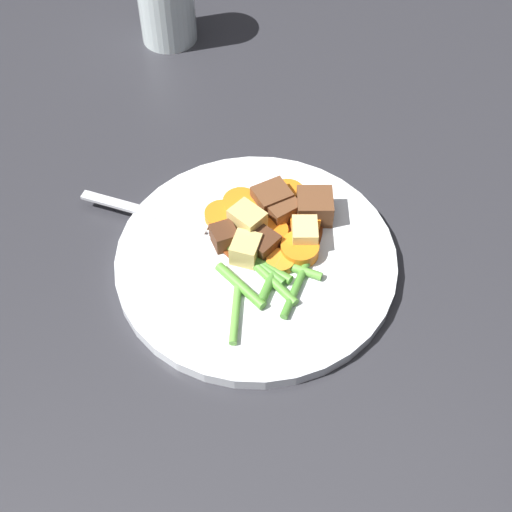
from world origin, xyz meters
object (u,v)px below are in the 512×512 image
object	(u,v)px
potato_chunk_1	(305,234)
meat_chunk_0	(283,211)
meat_chunk_1	(224,236)
carrot_slice_5	(300,252)
potato_chunk_2	(247,222)
fork	(170,218)
carrot_slice_3	(241,204)
carrot_slice_1	(273,232)
meat_chunk_3	(272,199)
carrot_slice_7	(296,208)
meat_chunk_2	(315,207)
carrot_slice_6	(305,223)
carrot_slice_2	(287,194)
dinner_plate	(256,260)
meat_chunk_4	(261,243)
carrot_slice_4	(222,216)
carrot_slice_0	(280,262)
potato_chunk_0	(246,252)

from	to	relation	value
potato_chunk_1	meat_chunk_0	size ratio (longest dim) A/B	0.92
meat_chunk_0	meat_chunk_1	bearing A→B (deg)	114.94
carrot_slice_5	potato_chunk_2	bearing A→B (deg)	55.01
meat_chunk_1	fork	bearing A→B (deg)	58.18
carrot_slice_3	potato_chunk_2	size ratio (longest dim) A/B	1.14
carrot_slice_1	meat_chunk_3	xyz separation A→B (m)	(0.04, -0.00, 0.01)
carrot_slice_7	meat_chunk_2	world-z (taller)	meat_chunk_2
carrot_slice_1	carrot_slice_6	world-z (taller)	carrot_slice_6
potato_chunk_2	meat_chunk_2	world-z (taller)	potato_chunk_2
carrot_slice_2	potato_chunk_2	xyz separation A→B (m)	(-0.04, 0.04, 0.01)
dinner_plate	meat_chunk_4	size ratio (longest dim) A/B	9.43
meat_chunk_4	carrot_slice_7	bearing A→B (deg)	-39.43
carrot_slice_1	meat_chunk_0	size ratio (longest dim) A/B	0.96
meat_chunk_3	meat_chunk_0	bearing A→B (deg)	-147.26
potato_chunk_1	potato_chunk_2	world-z (taller)	potato_chunk_2
dinner_plate	meat_chunk_0	bearing A→B (deg)	-32.96
carrot_slice_3	meat_chunk_2	distance (m)	0.07
meat_chunk_1	meat_chunk_3	distance (m)	0.06
meat_chunk_2	dinner_plate	bearing A→B (deg)	128.35
meat_chunk_3	carrot_slice_4	bearing A→B (deg)	105.33
potato_chunk_1	meat_chunk_4	xyz separation A→B (m)	(-0.01, 0.04, -0.00)
carrot_slice_0	fork	size ratio (longest dim) A/B	0.16
fork	meat_chunk_0	bearing A→B (deg)	-92.87
potato_chunk_0	carrot_slice_1	bearing A→B (deg)	-44.70
carrot_slice_5	meat_chunk_1	distance (m)	0.07
meat_chunk_4	potato_chunk_0	bearing A→B (deg)	127.08
meat_chunk_2	fork	xyz separation A→B (m)	(0.00, 0.14, -0.01)
potato_chunk_0	carrot_slice_0	bearing A→B (deg)	-103.23
carrot_slice_0	meat_chunk_2	xyz separation A→B (m)	(0.06, -0.04, 0.01)
carrot_slice_5	potato_chunk_1	world-z (taller)	potato_chunk_1
meat_chunk_0	meat_chunk_3	xyz separation A→B (m)	(0.02, 0.01, 0.00)
carrot_slice_0	meat_chunk_1	size ratio (longest dim) A/B	1.15
carrot_slice_0	carrot_slice_4	size ratio (longest dim) A/B	0.80
carrot_slice_0	carrot_slice_6	size ratio (longest dim) A/B	0.90
carrot_slice_6	carrot_slice_5	bearing A→B (deg)	166.49
dinner_plate	carrot_slice_5	size ratio (longest dim) A/B	7.35
carrot_slice_1	carrot_slice_4	distance (m)	0.05
potato_chunk_1	potato_chunk_2	bearing A→B (deg)	72.56
dinner_plate	carrot_slice_3	world-z (taller)	carrot_slice_3
potato_chunk_2	meat_chunk_3	distance (m)	0.04
carrot_slice_3	meat_chunk_4	distance (m)	0.05
carrot_slice_3	potato_chunk_1	distance (m)	0.07
dinner_plate	carrot_slice_4	xyz separation A→B (m)	(0.05, 0.03, 0.01)
potato_chunk_1	meat_chunk_2	world-z (taller)	same
carrot_slice_5	potato_chunk_0	distance (m)	0.05
carrot_slice_0	potato_chunk_0	world-z (taller)	potato_chunk_0
carrot_slice_0	fork	world-z (taller)	carrot_slice_0
carrot_slice_4	potato_chunk_0	size ratio (longest dim) A/B	1.20
carrot_slice_1	carrot_slice_3	size ratio (longest dim) A/B	0.82
carrot_slice_6	carrot_slice_7	world-z (taller)	carrot_slice_6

